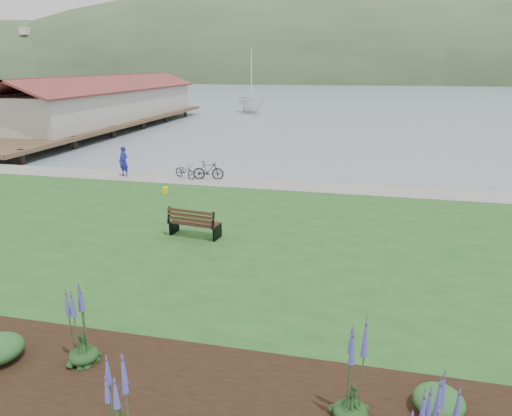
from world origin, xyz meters
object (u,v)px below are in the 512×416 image
Objects in this scene: park_bench at (193,222)px; person at (123,159)px; bicycle_a at (185,171)px; sailboat at (252,113)px.

person is at bearing 139.34° from park_bench.
bicycle_a is 39.68m from sailboat.
person is 1.27× the size of bicycle_a.
park_bench is 10.78m from person.
person reaches higher than bicycle_a.
sailboat reaches higher than bicycle_a.
sailboat is at bearing 36.04° from bicycle_a.
sailboat reaches higher than park_bench.
park_bench is 48.62m from sailboat.
sailboat is (-2.10, 39.65, -1.40)m from person.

